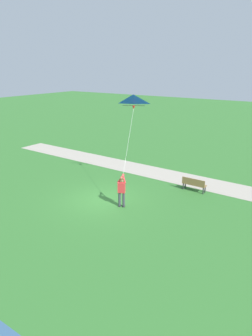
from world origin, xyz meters
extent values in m
plane|color=#33702D|center=(0.00, 0.00, 0.00)|extent=(120.00, 120.00, 0.00)
cube|color=#ADA393|center=(-5.96, 2.00, 0.01)|extent=(2.83, 32.03, 0.02)
cube|color=#232328|center=(0.15, 1.36, 0.03)|extent=(0.26, 0.19, 0.06)
cylinder|color=#383842|center=(0.17, 1.37, 0.45)|extent=(0.14, 0.14, 0.82)
cube|color=#232328|center=(0.06, 1.59, 0.03)|extent=(0.26, 0.19, 0.06)
cylinder|color=#383842|center=(0.08, 1.60, 0.45)|extent=(0.14, 0.14, 0.82)
cube|color=red|center=(0.13, 1.48, 1.16)|extent=(0.35, 0.45, 0.60)
sphere|color=tan|center=(0.13, 1.48, 1.62)|extent=(0.22, 0.22, 0.22)
ellipsoid|color=#4C3319|center=(0.14, 1.49, 1.66)|extent=(0.29, 0.29, 0.13)
cylinder|color=red|center=(-0.05, 1.32, 1.61)|extent=(0.56, 0.16, 0.43)
cylinder|color=red|center=(-0.11, 1.48, 1.61)|extent=(0.42, 0.49, 0.43)
sphere|color=tan|center=(-0.23, 1.34, 1.74)|extent=(0.10, 0.10, 0.10)
pyramid|color=blue|center=(-2.67, 0.41, 5.55)|extent=(1.12, 1.53, 0.64)
cone|color=red|center=(-2.90, 0.30, 5.14)|extent=(0.27, 0.27, 0.22)
cylinder|color=black|center=(-2.90, 0.30, 5.25)|extent=(0.62, 1.24, 0.02)
cylinder|color=silver|center=(-1.56, 0.82, 3.42)|extent=(2.68, 1.06, 3.36)
cube|color=olive|center=(-4.33, 3.98, 0.45)|extent=(0.46, 1.51, 0.05)
cube|color=olive|center=(-4.14, 3.98, 0.68)|extent=(0.06, 1.50, 0.40)
cube|color=#2D2D33|center=(-4.50, 3.31, 0.23)|extent=(0.06, 0.06, 0.45)
cube|color=#2D2D33|center=(-4.18, 3.31, 0.23)|extent=(0.06, 0.06, 0.45)
cube|color=#2D2D33|center=(-4.48, 4.65, 0.23)|extent=(0.06, 0.06, 0.45)
cube|color=#2D2D33|center=(-4.16, 4.65, 0.23)|extent=(0.06, 0.06, 0.45)
camera|label=1|loc=(12.88, 10.46, 7.53)|focal=32.51mm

